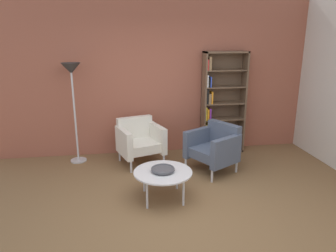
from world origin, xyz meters
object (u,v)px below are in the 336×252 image
Objects in this scene: coffee_table_low at (163,173)px; decorative_bowl at (163,169)px; armchair_by_bookshelf at (140,140)px; floor_lamp_torchiere at (72,80)px; armchair_near_window at (214,147)px; bookshelf_tall at (220,104)px.

coffee_table_low is 0.06m from decorative_bowl.
decorative_bowl is 1.36m from armchair_by_bookshelf.
coffee_table_low is at bearing -98.51° from armchair_by_bookshelf.
floor_lamp_torchiere is (-1.32, 1.56, 1.01)m from decorative_bowl.
coffee_table_low is 2.31m from floor_lamp_torchiere.
armchair_near_window is (1.19, -0.53, 0.00)m from armchair_by_bookshelf.
bookshelf_tall is 2.22m from decorative_bowl.
floor_lamp_torchiere reaches higher than decorative_bowl.
armchair_by_bookshelf is at bearing -11.19° from floor_lamp_torchiere.
armchair_by_bookshelf reaches higher than coffee_table_low.
armchair_near_window is 2.62m from floor_lamp_torchiere.
bookshelf_tall is 1.68m from armchair_by_bookshelf.
floor_lamp_torchiere reaches higher than armchair_by_bookshelf.
decorative_bowl is at bearing -98.51° from armchair_by_bookshelf.
coffee_table_low is 0.46× the size of floor_lamp_torchiere.
decorative_bowl is at bearing 180.00° from coffee_table_low.
bookshelf_tall reaches higher than armchair_by_bookshelf.
armchair_by_bookshelf is (-0.23, 1.34, 0.04)m from coffee_table_low.
decorative_bowl is 2.28m from floor_lamp_torchiere.
armchair_near_window reaches higher than decorative_bowl.
armchair_by_bookshelf is at bearing -166.43° from bookshelf_tall.
coffee_table_low is 2.50× the size of decorative_bowl.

